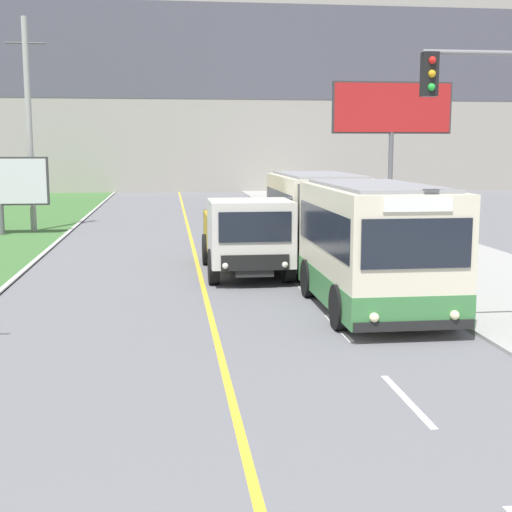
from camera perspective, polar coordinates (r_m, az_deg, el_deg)
apartment_block_background at (r=67.53m, az=-6.39°, el=15.13°), size 80.00×8.04×23.12m
city_bus at (r=20.56m, az=6.83°, el=1.99°), size 2.74×12.69×3.09m
dump_truck at (r=21.74m, az=-0.70°, el=1.50°), size 2.50×6.22×2.42m
car_distant at (r=34.61m, az=1.57°, el=3.29°), size 1.80×4.30×1.45m
utility_pole_far at (r=35.12m, az=-17.70°, el=9.96°), size 1.80×0.28×9.82m
traffic_light_mast at (r=14.43m, az=18.86°, el=7.88°), size 2.28×0.32×6.09m
billboard_large at (r=36.35m, az=10.83°, el=11.15°), size 6.01×0.24×7.13m
planter_round_near at (r=19.25m, az=15.15°, el=-1.83°), size 0.85×0.85×1.04m
planter_round_second at (r=23.31m, az=11.28°, el=0.13°), size 0.90×0.90×1.06m
planter_round_third at (r=27.40m, az=8.13°, el=1.53°), size 0.95×0.95×1.13m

